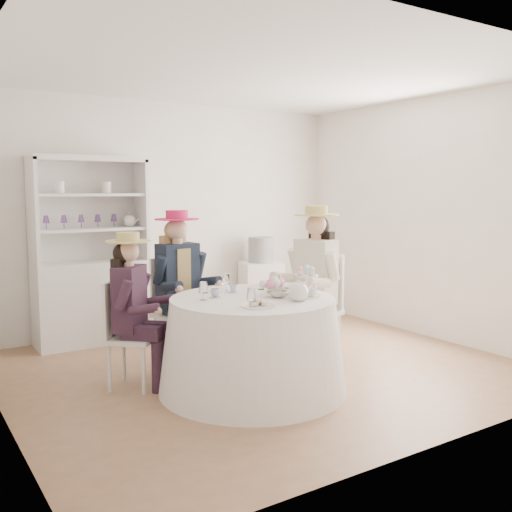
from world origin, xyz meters
TOP-DOWN VIEW (x-y plane):
  - ground at (0.00, 0.00)m, footprint 4.50×4.50m
  - ceiling at (0.00, 0.00)m, footprint 4.50×4.50m
  - wall_back at (0.00, 2.00)m, footprint 4.50×0.00m
  - wall_front at (0.00, -2.00)m, footprint 4.50×0.00m
  - wall_right at (2.25, 0.00)m, footprint 0.00×4.50m
  - tea_table at (-0.39, -0.45)m, footprint 1.56×1.56m
  - hutch at (-1.06, 1.77)m, footprint 1.29×0.70m
  - side_table at (1.09, 1.67)m, footprint 0.60×0.60m
  - hatbox at (1.09, 1.67)m, footprint 0.34×0.34m
  - guest_left at (-1.21, 0.14)m, footprint 0.56×0.56m
  - guest_mid at (-0.59, 0.54)m, footprint 0.55×0.57m
  - guest_right at (0.55, -0.08)m, footprint 0.60×0.57m
  - spare_chair at (-0.29, 1.17)m, footprint 0.53×0.53m
  - teacup_a at (-0.65, -0.28)m, footprint 0.10×0.10m
  - teacup_b at (-0.40, -0.16)m, footprint 0.08×0.08m
  - teacup_c at (-0.13, -0.36)m, footprint 0.11×0.11m
  - flower_bowl at (-0.20, -0.55)m, footprint 0.22×0.22m
  - flower_arrangement at (-0.18, -0.47)m, footprint 0.19×0.19m
  - table_teapot at (-0.16, -0.76)m, footprint 0.23×0.16m
  - sandwich_plate at (-0.55, -0.78)m, footprint 0.26×0.26m
  - cupcake_stand at (0.01, -0.64)m, footprint 0.26×0.26m
  - stemware_set at (-0.39, -0.45)m, footprint 0.86×0.83m

SIDE VIEW (x-z plane):
  - ground at x=0.00m, z-range 0.00..0.00m
  - side_table at x=1.09m, z-range 0.00..0.75m
  - tea_table at x=-0.39m, z-range 0.00..0.78m
  - spare_chair at x=-0.29m, z-range 0.04..1.02m
  - hutch at x=-1.06m, z-range -0.29..1.73m
  - guest_left at x=-1.21m, z-range 0.08..1.40m
  - sandwich_plate at x=-0.55m, z-range 0.77..0.83m
  - flower_bowl at x=-0.20m, z-range 0.78..0.83m
  - teacup_b at x=-0.40m, z-range 0.78..0.84m
  - teacup_c at x=-0.13m, z-range 0.78..0.85m
  - teacup_a at x=-0.65m, z-range 0.78..0.85m
  - guest_mid at x=-0.59m, z-range 0.10..1.57m
  - guest_right at x=0.55m, z-range 0.10..1.61m
  - table_teapot at x=-0.16m, z-range 0.77..0.94m
  - stemware_set at x=-0.39m, z-range 0.78..0.93m
  - cupcake_stand at x=0.01m, z-range 0.75..1.00m
  - flower_arrangement at x=-0.18m, z-range 0.84..0.91m
  - hatbox at x=1.09m, z-range 0.75..1.07m
  - wall_back at x=0.00m, z-range -0.90..3.60m
  - wall_front at x=0.00m, z-range -0.90..3.60m
  - wall_right at x=2.25m, z-range -0.90..3.60m
  - ceiling at x=0.00m, z-range 2.70..2.70m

